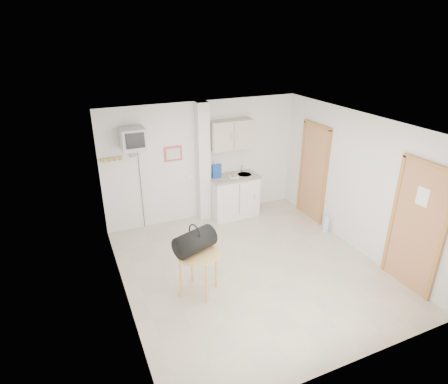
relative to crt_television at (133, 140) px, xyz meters
name	(u,v)px	position (x,y,z in m)	size (l,w,h in m)	color
ground	(252,269)	(1.45, -2.02, -1.94)	(4.50, 4.50, 0.00)	#B8A993
room_envelope	(265,182)	(1.69, -1.93, -0.40)	(4.24, 4.54, 2.55)	white
kitchenette	(233,181)	(2.02, -0.02, -1.13)	(1.03, 0.58, 2.10)	white
crt_television	(133,140)	(0.00, 0.00, 0.00)	(0.44, 0.45, 2.15)	slate
round_table	(198,257)	(0.42, -2.22, -1.30)	(0.67, 0.67, 0.72)	tan
duffel_bag	(195,241)	(0.38, -2.18, -1.04)	(0.70, 0.53, 0.46)	black
water_bottle	(326,224)	(3.43, -1.47, -1.78)	(0.12, 0.12, 0.35)	#B3DAF9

